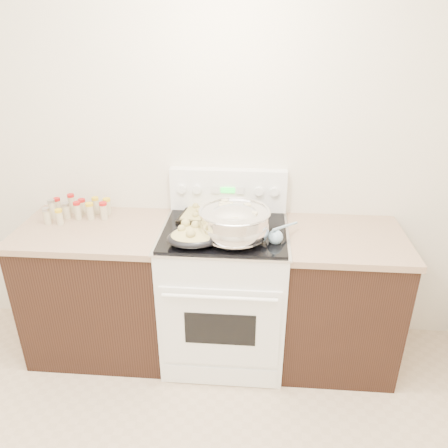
# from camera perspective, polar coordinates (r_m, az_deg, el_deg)

# --- Properties ---
(room_shell) EXTENTS (4.10, 3.60, 2.75)m
(room_shell) POSITION_cam_1_polar(r_m,az_deg,el_deg) (1.17, -23.15, 2.86)
(room_shell) COLOR silver
(room_shell) RESTS_ON ground
(counter_left) EXTENTS (0.93, 0.67, 0.92)m
(counter_left) POSITION_cam_1_polar(r_m,az_deg,el_deg) (3.07, -15.69, -8.07)
(counter_left) COLOR black
(counter_left) RESTS_ON ground
(counter_right) EXTENTS (0.73, 0.67, 0.92)m
(counter_right) POSITION_cam_1_polar(r_m,az_deg,el_deg) (2.95, 14.58, -9.47)
(counter_right) COLOR black
(counter_right) RESTS_ON ground
(kitchen_range) EXTENTS (0.78, 0.73, 1.22)m
(kitchen_range) POSITION_cam_1_polar(r_m,az_deg,el_deg) (2.88, 0.09, -8.71)
(kitchen_range) COLOR white
(kitchen_range) RESTS_ON ground
(mixing_bowl) EXTENTS (0.42, 0.42, 0.24)m
(mixing_bowl) POSITION_cam_1_polar(r_m,az_deg,el_deg) (2.49, 1.37, -0.09)
(mixing_bowl) COLOR silver
(mixing_bowl) RESTS_ON kitchen_range
(roasting_pan) EXTENTS (0.44, 0.38, 0.11)m
(roasting_pan) POSITION_cam_1_polar(r_m,az_deg,el_deg) (2.48, -3.35, -1.42)
(roasting_pan) COLOR black
(roasting_pan) RESTS_ON kitchen_range
(baking_sheet) EXTENTS (0.48, 0.37, 0.06)m
(baking_sheet) POSITION_cam_1_polar(r_m,az_deg,el_deg) (2.80, -1.18, 1.21)
(baking_sheet) COLOR black
(baking_sheet) RESTS_ON kitchen_range
(wooden_spoon) EXTENTS (0.20, 0.21, 0.04)m
(wooden_spoon) POSITION_cam_1_polar(r_m,az_deg,el_deg) (2.52, 0.15, -1.89)
(wooden_spoon) COLOR tan
(wooden_spoon) RESTS_ON kitchen_range
(blue_ladle) EXTENTS (0.18, 0.26, 0.11)m
(blue_ladle) POSITION_cam_1_polar(r_m,az_deg,el_deg) (2.51, 6.87, -1.56)
(blue_ladle) COLOR #87ACC9
(blue_ladle) RESTS_ON kitchen_range
(spice_jars) EXTENTS (0.39, 0.23, 0.13)m
(spice_jars) POSITION_cam_1_polar(r_m,az_deg,el_deg) (3.00, -18.64, 1.86)
(spice_jars) COLOR #BFB28C
(spice_jars) RESTS_ON counter_left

